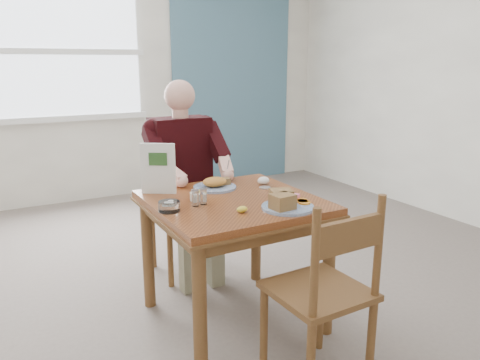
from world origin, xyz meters
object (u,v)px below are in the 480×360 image
table (233,218)px  near_plate (285,202)px  far_plate (215,184)px  diner (185,165)px  chair_near (325,292)px  chair_far (181,207)px

table → near_plate: size_ratio=3.03×
near_plate → far_plate: near_plate is taller
diner → far_plate: (0.01, -0.46, -0.03)m
near_plate → diner: bearing=98.9°
chair_near → near_plate: bearing=81.1°
diner → near_plate: diner is taller
chair_far → diner: 0.34m
diner → far_plate: diner is taller
chair_far → diner: size_ratio=0.69×
near_plate → chair_near: bearing=-98.9°
diner → far_plate: 0.46m
table → chair_near: bearing=-83.0°
table → chair_near: (0.09, -0.72, -0.16)m
table → diner: diner is taller
table → diner: 0.73m
diner → near_plate: bearing=-81.1°
table → diner: (0.00, 0.71, 0.17)m
diner → table: bearing=-90.0°
chair_near → far_plate: size_ratio=3.46×
chair_near → diner: diner is taller
chair_near → diner: (-0.09, 1.43, 0.33)m
chair_far → near_plate: (0.16, -1.09, 0.31)m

